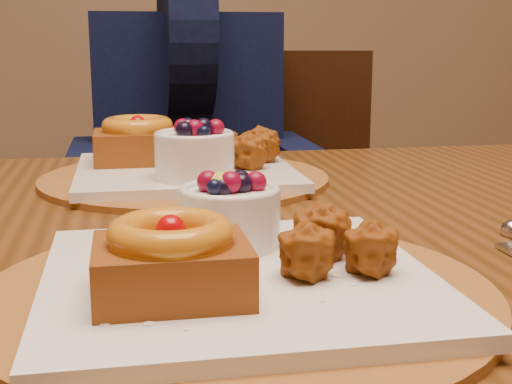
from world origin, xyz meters
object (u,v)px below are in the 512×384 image
(place_setting_near, at_px, (234,267))
(place_setting_far, at_px, (182,162))
(dining_table, at_px, (205,294))
(diner, at_px, (186,98))
(chair_far, at_px, (269,239))

(place_setting_near, height_order, place_setting_far, place_setting_far)
(dining_table, bearing_deg, place_setting_near, -90.58)
(dining_table, relative_size, diner, 2.09)
(place_setting_near, xyz_separation_m, chair_far, (0.23, 0.99, -0.27))
(place_setting_near, bearing_deg, diner, 86.80)
(diner, bearing_deg, dining_table, -78.85)
(place_setting_near, relative_size, place_setting_far, 1.00)
(place_setting_near, height_order, chair_far, chair_far)
(chair_far, bearing_deg, place_setting_near, -87.61)
(diner, bearing_deg, chair_far, 6.47)
(dining_table, relative_size, chair_far, 1.75)
(chair_far, distance_m, diner, 0.36)
(dining_table, distance_m, chair_far, 0.82)
(place_setting_near, xyz_separation_m, diner, (0.06, 1.01, 0.04))
(place_setting_far, height_order, diner, diner)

